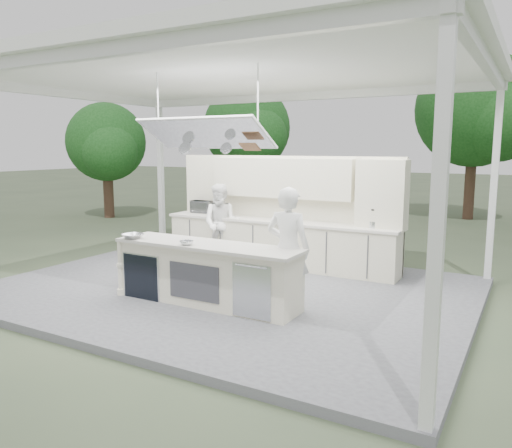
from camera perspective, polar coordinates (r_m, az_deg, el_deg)
The scene contains 12 objects.
ground at distance 8.85m, azimuth -3.20°, elevation -7.96°, with size 90.00×90.00×0.00m, color #4C583C.
stage_deck at distance 8.83m, azimuth -3.20°, elevation -7.59°, with size 8.00×6.00×0.12m, color slate.
tent at distance 8.54m, azimuth -3.45°, elevation 16.60°, with size 8.20×6.20×3.86m.
demo_island at distance 7.86m, azimuth -5.73°, elevation -5.62°, with size 3.10×0.79×0.95m.
back_counter at distance 10.31m, azimuth 2.48°, elevation -2.12°, with size 5.08×0.72×0.95m.
back_wall_unit at distance 10.17m, azimuth 5.30°, elevation 3.26°, with size 5.05×0.48×2.25m.
tree_cluster at distance 17.57m, azimuth 14.01°, elevation 10.94°, with size 19.55×9.40×5.85m.
head_chef at distance 7.43m, azimuth 3.68°, elevation -2.86°, with size 0.68×0.44×1.86m, color white.
sous_chef at distance 10.52m, azimuth -3.95°, elevation 0.06°, with size 0.81×0.63×1.67m, color white.
toaster_oven at distance 11.40m, azimuth -6.11°, elevation 1.99°, with size 0.50×0.34×0.28m, color silver.
bowl_large at distance 8.37m, azimuth -13.91°, elevation -1.36°, with size 0.33×0.33×0.08m, color #B3B5BA.
bowl_small at distance 7.67m, azimuth -7.95°, elevation -2.15°, with size 0.21×0.21×0.07m, color silver.
Camera 1 is at (4.58, -7.13, 2.54)m, focal length 35.00 mm.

